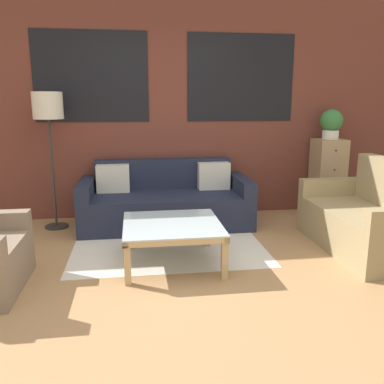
{
  "coord_description": "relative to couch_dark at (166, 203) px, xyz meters",
  "views": [
    {
      "loc": [
        -0.45,
        -2.93,
        1.51
      ],
      "look_at": [
        0.15,
        1.3,
        0.55
      ],
      "focal_mm": 38.0,
      "sensor_mm": 36.0,
      "label": 1
    }
  ],
  "objects": [
    {
      "name": "floor_lamp",
      "position": [
        -1.33,
        0.06,
        1.1
      ],
      "size": [
        0.34,
        0.34,
        1.61
      ],
      "color": "#2D2D2D",
      "rests_on": "ground_plane"
    },
    {
      "name": "potted_plant",
      "position": [
        2.22,
        0.23,
        0.95
      ],
      "size": [
        0.3,
        0.3,
        0.39
      ],
      "color": "silver",
      "rests_on": "drawer_cabinet"
    },
    {
      "name": "ground_plane",
      "position": [
        0.09,
        -1.95,
        -0.28
      ],
      "size": [
        16.0,
        16.0,
        0.0
      ],
      "primitive_type": "plane",
      "color": "#AD7F51"
    },
    {
      "name": "settee_vintage",
      "position": [
        2.0,
        -1.17,
        0.03
      ],
      "size": [
        0.8,
        1.51,
        0.92
      ],
      "color": "#99845B",
      "rests_on": "ground_plane"
    },
    {
      "name": "couch_dark",
      "position": [
        0.0,
        0.0,
        0.0
      ],
      "size": [
        2.05,
        0.88,
        0.78
      ],
      "color": "#1E2338",
      "rests_on": "ground_plane"
    },
    {
      "name": "rug",
      "position": [
        -0.04,
        -0.7,
        -0.28
      ],
      "size": [
        1.99,
        1.63,
        0.0
      ],
      "color": "silver",
      "rests_on": "ground_plane"
    },
    {
      "name": "wall_back_brick",
      "position": [
        0.09,
        0.49,
        1.13
      ],
      "size": [
        8.4,
        0.09,
        2.8
      ],
      "color": "brown",
      "rests_on": "ground_plane"
    },
    {
      "name": "coffee_table",
      "position": [
        -0.04,
        -1.26,
        0.06
      ],
      "size": [
        0.9,
        0.9,
        0.4
      ],
      "color": "silver",
      "rests_on": "ground_plane"
    },
    {
      "name": "drawer_cabinet",
      "position": [
        2.22,
        0.23,
        0.23
      ],
      "size": [
        0.39,
        0.38,
        1.01
      ],
      "color": "tan",
      "rests_on": "ground_plane"
    }
  ]
}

